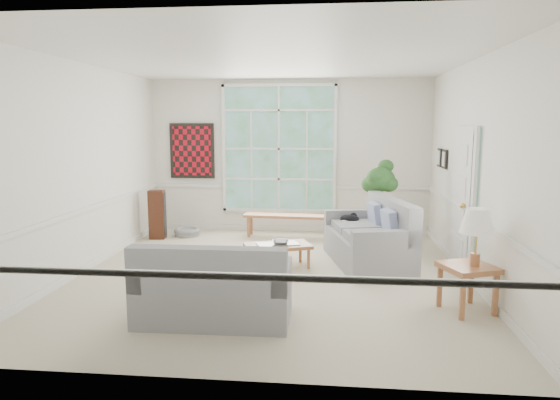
{
  "coord_description": "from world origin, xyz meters",
  "views": [
    {
      "loc": [
        0.81,
        -6.84,
        2.12
      ],
      "look_at": [
        0.1,
        0.2,
        1.05
      ],
      "focal_mm": 32.0,
      "sensor_mm": 36.0,
      "label": 1
    }
  ],
  "objects_px": {
    "loveseat_front": "(214,280)",
    "end_table": "(379,229)",
    "side_table": "(467,288)",
    "loveseat_right": "(367,232)",
    "coffee_table": "(278,256)"
  },
  "relations": [
    {
      "from": "loveseat_front",
      "to": "end_table",
      "type": "xyz_separation_m",
      "value": [
        2.11,
        3.56,
        -0.14
      ]
    },
    {
      "from": "side_table",
      "to": "loveseat_right",
      "type": "bearing_deg",
      "value": 117.81
    },
    {
      "from": "side_table",
      "to": "end_table",
      "type": "bearing_deg",
      "value": 103.09
    },
    {
      "from": "end_table",
      "to": "side_table",
      "type": "bearing_deg",
      "value": -76.91
    },
    {
      "from": "end_table",
      "to": "side_table",
      "type": "distance_m",
      "value": 3.12
    },
    {
      "from": "coffee_table",
      "to": "end_table",
      "type": "relative_size",
      "value": 1.56
    },
    {
      "from": "loveseat_front",
      "to": "end_table",
      "type": "bearing_deg",
      "value": 58.41
    },
    {
      "from": "side_table",
      "to": "loveseat_front",
      "type": "bearing_deg",
      "value": -169.42
    },
    {
      "from": "loveseat_front",
      "to": "side_table",
      "type": "relative_size",
      "value": 3.01
    },
    {
      "from": "coffee_table",
      "to": "end_table",
      "type": "height_order",
      "value": "end_table"
    },
    {
      "from": "loveseat_front",
      "to": "side_table",
      "type": "xyz_separation_m",
      "value": [
        2.82,
        0.53,
        -0.17
      ]
    },
    {
      "from": "loveseat_front",
      "to": "coffee_table",
      "type": "xyz_separation_m",
      "value": [
        0.48,
        2.07,
        -0.27
      ]
    },
    {
      "from": "loveseat_front",
      "to": "side_table",
      "type": "bearing_deg",
      "value": 9.64
    },
    {
      "from": "coffee_table",
      "to": "loveseat_front",
      "type": "bearing_deg",
      "value": -124.36
    },
    {
      "from": "side_table",
      "to": "coffee_table",
      "type": "bearing_deg",
      "value": 146.62
    }
  ]
}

